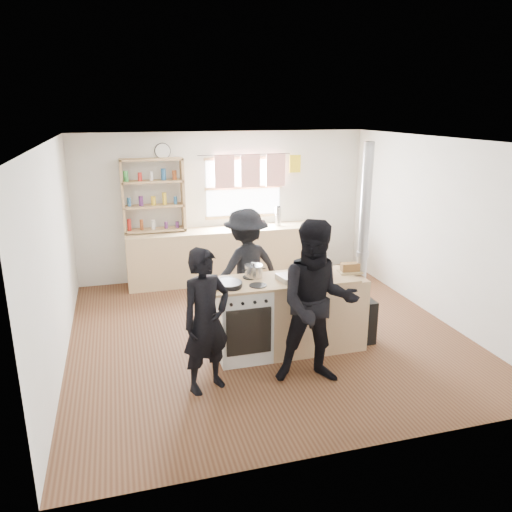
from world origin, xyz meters
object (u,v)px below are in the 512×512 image
(person_near_right, at_px, (317,304))
(flue_heater, at_px, (360,294))
(thermos, at_px, (278,216))
(roast_tray, at_px, (293,277))
(skillet_greens, at_px, (228,284))
(stockpot_counter, at_px, (315,264))
(cooking_island, at_px, (290,314))
(person_far, at_px, (246,268))
(bread_board, at_px, (350,268))
(stockpot_stove, at_px, (254,271))
(person_near_left, at_px, (206,321))

(person_near_right, bearing_deg, flue_heater, 53.36)
(thermos, height_order, flue_heater, flue_heater)
(thermos, relative_size, roast_tray, 0.85)
(skillet_greens, height_order, stockpot_counter, stockpot_counter)
(cooking_island, bearing_deg, person_near_right, -87.56)
(thermos, relative_size, person_far, 0.21)
(bread_board, distance_m, person_far, 1.42)
(skillet_greens, height_order, stockpot_stove, stockpot_stove)
(skillet_greens, xyz_separation_m, flue_heater, (1.70, 0.07, -0.32))
(stockpot_stove, bearing_deg, stockpot_counter, -2.06)
(roast_tray, bearing_deg, thermos, 75.40)
(cooking_island, relative_size, bread_board, 6.53)
(stockpot_stove, relative_size, flue_heater, 0.09)
(stockpot_stove, bearing_deg, person_near_left, -133.64)
(cooking_island, distance_m, stockpot_stove, 0.70)
(cooking_island, bearing_deg, person_far, 109.36)
(bread_board, bearing_deg, thermos, 90.54)
(stockpot_stove, bearing_deg, bread_board, -6.73)
(thermos, distance_m, person_far, 2.17)
(roast_tray, bearing_deg, person_near_left, -154.41)
(stockpot_stove, height_order, person_far, person_far)
(person_far, bearing_deg, person_near_left, 43.36)
(flue_heater, xyz_separation_m, person_near_right, (-0.89, -0.75, 0.26))
(person_far, bearing_deg, cooking_island, 91.18)
(flue_heater, height_order, person_near_left, flue_heater)
(thermos, relative_size, person_near_left, 0.22)
(skillet_greens, distance_m, bread_board, 1.55)
(person_far, bearing_deg, bread_board, 122.66)
(cooking_island, xyz_separation_m, stockpot_stove, (-0.41, 0.15, 0.54))
(roast_tray, xyz_separation_m, person_near_right, (0.02, -0.70, -0.07))
(person_near_left, bearing_deg, person_near_right, -31.77)
(thermos, height_order, stockpot_stove, thermos)
(bread_board, bearing_deg, person_far, 140.84)
(thermos, relative_size, cooking_island, 0.17)
(stockpot_counter, distance_m, bread_board, 0.43)
(cooking_island, distance_m, flue_heater, 0.94)
(stockpot_stove, bearing_deg, person_near_right, -63.88)
(bread_board, distance_m, person_near_left, 2.01)
(bread_board, relative_size, person_near_right, 0.17)
(bread_board, relative_size, person_far, 0.19)
(person_near_left, bearing_deg, skillet_greens, 32.07)
(skillet_greens, relative_size, roast_tray, 1.16)
(roast_tray, height_order, bread_board, bread_board)
(bread_board, bearing_deg, flue_heater, -5.93)
(person_near_left, xyz_separation_m, person_far, (0.81, 1.50, 0.03))
(stockpot_counter, height_order, person_near_left, person_near_left)
(flue_heater, relative_size, person_far, 1.55)
(roast_tray, relative_size, person_near_left, 0.25)
(person_near_right, bearing_deg, person_far, 115.29)
(skillet_greens, relative_size, person_far, 0.28)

